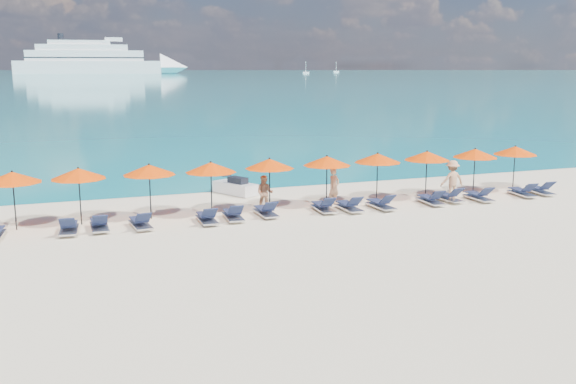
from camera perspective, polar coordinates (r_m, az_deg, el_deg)
name	(u,v)px	position (r m, az deg, el deg)	size (l,w,h in m)	color
ground	(317,241)	(22.79, 2.57, -4.33)	(1400.00, 1400.00, 0.00)	beige
sea	(62,72)	(680.37, -19.44, 9.99)	(1600.00, 1300.00, 0.01)	#1FA9B2
cruise_ship	(104,62)	(546.62, -16.02, 11.09)	(136.57, 37.21, 37.58)	white
sailboat_near	(306,72)	(548.89, 1.59, 10.59)	(5.55, 1.85, 10.17)	white
sailboat_far	(336,71)	(647.46, 4.30, 10.65)	(5.98, 1.99, 10.96)	white
jetski	(236,187)	(30.99, -4.69, 0.44)	(1.84, 2.48, 0.83)	silver
beachgoer_a	(334,187)	(28.38, 4.11, 0.47)	(0.61, 0.40, 1.67)	tan
beachgoer_b	(265,193)	(27.29, -2.08, -0.10)	(0.74, 0.43, 1.52)	tan
beachgoer_c	(452,179)	(30.80, 14.38, 1.09)	(1.15, 0.53, 1.78)	tan
umbrella_1	(12,177)	(25.89, -23.30, 1.21)	(2.10, 2.10, 2.28)	black
umbrella_2	(78,174)	(25.90, -18.13, 1.57)	(2.10, 2.10, 2.28)	black
umbrella_3	(149,170)	(26.12, -12.24, 1.95)	(2.10, 2.10, 2.28)	black
umbrella_4	(211,167)	(26.33, -6.87, 2.19)	(2.10, 2.10, 2.28)	black
umbrella_5	(270,164)	(27.15, -1.65, 2.54)	(2.10, 2.10, 2.28)	black
umbrella_6	(327,161)	(27.99, 3.48, 2.78)	(2.10, 2.10, 2.28)	black
umbrella_7	(378,158)	(29.11, 7.97, 3.01)	(2.10, 2.10, 2.28)	black
umbrella_8	(427,156)	(30.22, 12.25, 3.16)	(2.10, 2.10, 2.28)	black
umbrella_9	(475,153)	(31.69, 16.30, 3.33)	(2.10, 2.10, 2.28)	black
umbrella_10	(515,151)	(33.31, 19.55, 3.49)	(2.10, 2.10, 2.28)	black
lounger_3	(69,227)	(24.97, -18.91, -3.00)	(0.77, 1.75, 0.66)	silver
lounger_4	(99,224)	(25.08, -16.43, -2.79)	(0.63, 1.70, 0.66)	silver
lounger_5	(141,222)	(25.02, -12.98, -2.65)	(0.77, 1.75, 0.66)	silver
lounger_6	(207,218)	(25.36, -7.22, -2.26)	(0.65, 1.71, 0.66)	silver
lounger_7	(233,215)	(25.76, -4.90, -2.01)	(0.72, 1.73, 0.66)	silver
lounger_8	(266,211)	(26.32, -1.98, -1.69)	(0.64, 1.71, 0.66)	silver
lounger_9	(324,207)	(27.14, 3.18, -1.30)	(0.68, 1.72, 0.66)	silver
lounger_10	(349,206)	(27.37, 5.47, -1.24)	(0.65, 1.71, 0.66)	silver
lounger_11	(381,204)	(27.94, 8.26, -1.05)	(0.71, 1.73, 0.66)	silver
lounger_12	(431,199)	(29.28, 12.59, -0.64)	(0.70, 1.73, 0.66)	silver
lounger_13	(448,197)	(30.05, 14.07, -0.41)	(0.73, 1.74, 0.66)	silver
lounger_14	(479,196)	(30.61, 16.61, -0.33)	(0.64, 1.71, 0.66)	silver
lounger_15	(523,192)	(32.29, 20.14, 0.03)	(0.79, 1.75, 0.66)	silver
lounger_16	(540,190)	(33.11, 21.52, 0.19)	(0.79, 1.76, 0.66)	silver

